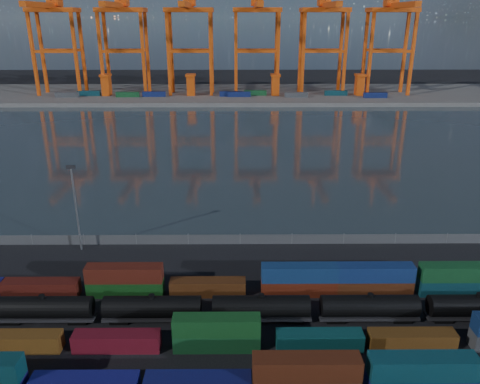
{
  "coord_description": "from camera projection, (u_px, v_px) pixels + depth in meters",
  "views": [
    {
      "loc": [
        -0.58,
        -53.11,
        41.08
      ],
      "look_at": [
        0.0,
        30.0,
        10.0
      ],
      "focal_mm": 35.0,
      "sensor_mm": 36.0,
      "label": 1
    }
  ],
  "objects": [
    {
      "name": "tanker_string",
      "position": [
        315.0,
        307.0,
        66.79
      ],
      "size": [
        122.86,
        3.08,
        4.41
      ],
      "color": "black",
      "rests_on": "ground"
    },
    {
      "name": "yard_light_mast",
      "position": [
        76.0,
        204.0,
        85.04
      ],
      "size": [
        1.6,
        0.4,
        16.6
      ],
      "color": "slate",
      "rests_on": "ground"
    },
    {
      "name": "container_row_mid",
      "position": [
        357.0,
        337.0,
        61.35
      ],
      "size": [
        140.7,
        2.32,
        4.94
      ],
      "color": "#404345",
      "rests_on": "ground"
    },
    {
      "name": "gantry_cranes",
      "position": [
        223.0,
        20.0,
        240.61
      ],
      "size": [
        199.87,
        47.75,
        64.67
      ],
      "color": "#EC5110",
      "rests_on": "ground"
    },
    {
      "name": "container_row_north",
      "position": [
        297.0,
        283.0,
        73.35
      ],
      "size": [
        141.04,
        2.41,
        5.15
      ],
      "color": "#0F244F",
      "rests_on": "ground"
    },
    {
      "name": "ground",
      "position": [
        242.0,
        337.0,
        64.13
      ],
      "size": [
        700.0,
        700.0,
        0.0
      ],
      "primitive_type": "plane",
      "color": "black",
      "rests_on": "ground"
    },
    {
      "name": "quay_containers",
      "position": [
        217.0,
        94.0,
        245.99
      ],
      "size": [
        172.58,
        10.99,
        2.6
      ],
      "color": "navy",
      "rests_on": "far_quay"
    },
    {
      "name": "harbor_water",
      "position": [
        239.0,
        143.0,
        162.48
      ],
      "size": [
        700.0,
        700.0,
        0.0
      ],
      "primitive_type": "plane",
      "color": "#29363C",
      "rests_on": "ground"
    },
    {
      "name": "straddle_carriers",
      "position": [
        233.0,
        84.0,
        248.71
      ],
      "size": [
        140.0,
        7.0,
        11.1
      ],
      "color": "#EC5110",
      "rests_on": "far_quay"
    },
    {
      "name": "waterfront_fence",
      "position": [
        240.0,
        239.0,
        90.01
      ],
      "size": [
        160.12,
        0.12,
        2.2
      ],
      "color": "#595B5E",
      "rests_on": "ground"
    },
    {
      "name": "container_row_south",
      "position": [
        191.0,
        380.0,
        53.42
      ],
      "size": [
        128.12,
        2.5,
        5.32
      ],
      "color": "#45474A",
      "rests_on": "ground"
    },
    {
      "name": "far_quay",
      "position": [
        238.0,
        94.0,
        260.48
      ],
      "size": [
        700.0,
        70.0,
        2.0
      ],
      "primitive_type": "cube",
      "color": "#514F4C",
      "rests_on": "ground"
    }
  ]
}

